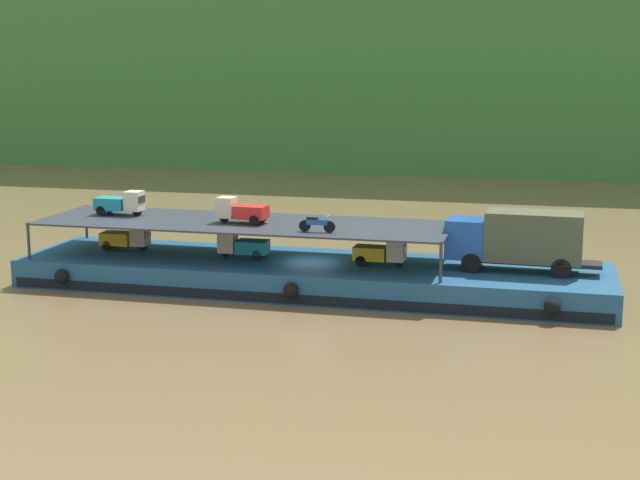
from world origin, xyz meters
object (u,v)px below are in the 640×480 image
Objects in this scene: covered_lorry at (518,239)px; mini_truck_upper_mid at (241,210)px; mini_truck_upper_stern at (121,203)px; motorcycle_upper_port at (317,224)px; mini_truck_lower_mid at (381,252)px; mini_truck_lower_stern at (126,238)px; mini_truck_lower_aft at (243,245)px; cargo_barge at (311,275)px.

mini_truck_upper_mid reaches higher than covered_lorry.
mini_truck_upper_stern is 12.38m from motorcycle_upper_port.
mini_truck_upper_mid is (-14.61, -0.72, 1.00)m from covered_lorry.
motorcycle_upper_port is (-2.97, -2.02, 1.74)m from mini_truck_lower_mid.
motorcycle_upper_port is (12.11, -2.54, -0.26)m from mini_truck_upper_stern.
mini_truck_lower_stern is 2.01m from mini_truck_upper_stern.
mini_truck_upper_stern is (-7.40, 0.47, 2.00)m from mini_truck_lower_aft.
covered_lorry is 4.16× the size of motorcycle_upper_port.
cargo_barge is at bearing 5.36° from mini_truck_upper_mid.
cargo_barge is 11.35× the size of mini_truck_lower_stern.
mini_truck_lower_stern is 1.01× the size of mini_truck_lower_aft.
mini_truck_lower_aft is at bearing 156.34° from motorcycle_upper_port.
motorcycle_upper_port is (4.71, -2.06, 1.74)m from mini_truck_lower_aft.
cargo_barge is 11.51× the size of mini_truck_upper_stern.
motorcycle_upper_port is at bearing -11.84° from mini_truck_upper_stern.
covered_lorry is 2.87× the size of mini_truck_lower_mid.
mini_truck_lower_mid reaches higher than cargo_barge.
mini_truck_lower_mid is at bearing 3.13° from mini_truck_upper_mid.
mini_truck_lower_aft is (-14.72, -0.26, -1.00)m from covered_lorry.
mini_truck_upper_mid is (7.27, -0.98, 2.00)m from mini_truck_lower_stern.
motorcycle_upper_port reaches higher than mini_truck_lower_stern.
cargo_barge is at bearing -3.27° from mini_truck_lower_stern.
mini_truck_lower_stern is 1.01× the size of mini_truck_lower_mid.
covered_lorry reaches higher than mini_truck_lower_mid.
mini_truck_lower_mid is at bearing -177.54° from covered_lorry.
mini_truck_upper_stern is at bearing 179.44° from covered_lorry.
mini_truck_lower_stern is at bearing 177.80° from mini_truck_lower_mid.
mini_truck_upper_stern is 0.98× the size of mini_truck_upper_mid.
covered_lorry reaches higher than mini_truck_lower_aft.
mini_truck_lower_mid is 7.84m from mini_truck_upper_mid.
covered_lorry is 2.84× the size of mini_truck_lower_stern.
mini_truck_lower_stern is at bearing 176.73° from cargo_barge.
mini_truck_upper_stern reaches higher than mini_truck_lower_mid.
mini_truck_lower_stern reaches higher than cargo_barge.
covered_lorry is (10.83, 0.36, 2.45)m from cargo_barge.
mini_truck_upper_mid is (-7.57, -0.41, 2.00)m from mini_truck_lower_mid.
covered_lorry is 14.66m from mini_truck_upper_mid.
covered_lorry is at bearing 13.07° from motorcycle_upper_port.
mini_truck_lower_mid is 3.99m from motorcycle_upper_port.
mini_truck_upper_mid is 1.47× the size of motorcycle_upper_port.
mini_truck_upper_mid is at bearing 160.74° from motorcycle_upper_port.
motorcycle_upper_port reaches higher than mini_truck_lower_mid.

